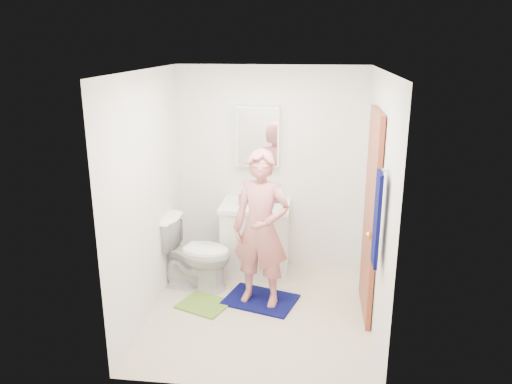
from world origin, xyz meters
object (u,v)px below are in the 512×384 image
medicine_cabinet (258,136)px  toothbrush_cup (277,198)px  man (261,229)px  vanity_cabinet (256,240)px  soap_dispenser (242,197)px  toilet (195,252)px  towel (377,219)px

medicine_cabinet → toothbrush_cup: 0.75m
toothbrush_cup → man: 0.86m
vanity_cabinet → soap_dispenser: (-0.15, -0.04, 0.54)m
vanity_cabinet → medicine_cabinet: medicine_cabinet is taller
vanity_cabinet → toothbrush_cup: 0.56m
soap_dispenser → man: man is taller
medicine_cabinet → man: medicine_cabinet is taller
vanity_cabinet → toilet: 0.76m
medicine_cabinet → toilet: medicine_cabinet is taller
man → towel: bearing=-22.1°
towel → man: size_ratio=0.49×
toothbrush_cup → medicine_cabinet: bearing=153.0°
medicine_cabinet → soap_dispenser: bearing=-119.7°
vanity_cabinet → towel: 2.08m
towel → toothbrush_cup: 1.88m
medicine_cabinet → vanity_cabinet: bearing=-90.0°
medicine_cabinet → toothbrush_cup: medicine_cabinet is taller
toilet → toothbrush_cup: size_ratio=6.61×
soap_dispenser → toothbrush_cup: soap_dispenser is taller
toilet → toothbrush_cup: toothbrush_cup is taller
soap_dispenser → toothbrush_cup: bearing=20.4°
towel → toilet: bearing=150.1°
vanity_cabinet → medicine_cabinet: (0.00, 0.22, 1.20)m
soap_dispenser → toilet: bearing=-138.7°
towel → soap_dispenser: (-1.33, 1.44, -0.31)m
medicine_cabinet → towel: bearing=-55.4°
medicine_cabinet → man: 1.25m
towel → toothbrush_cup: size_ratio=6.44×
vanity_cabinet → toothbrush_cup: size_ratio=6.44×
toilet → man: (0.76, -0.30, 0.42)m
vanity_cabinet → soap_dispenser: size_ratio=4.61×
towel → man: 1.34m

